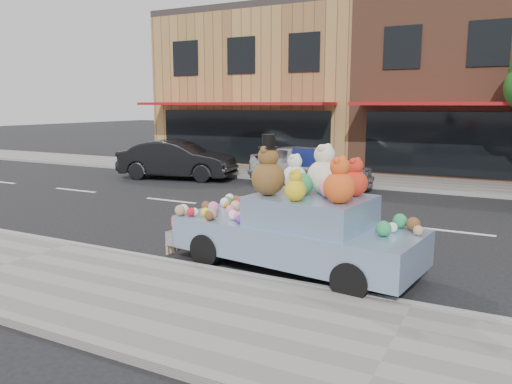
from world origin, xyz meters
The scene contains 10 objects.
ground centered at (0.00, 0.00, 0.00)m, with size 120.00×120.00×0.00m, color black.
near_sidewalk centered at (0.00, -6.50, 0.06)m, with size 60.00×3.00×0.12m, color gray.
far_sidewalk centered at (0.00, 6.50, 0.06)m, with size 60.00×3.00×0.12m, color gray.
near_kerb centered at (0.00, -5.00, 0.07)m, with size 60.00×0.12×0.13m, color gray.
far_kerb centered at (0.00, 5.00, 0.07)m, with size 60.00×0.12×0.13m, color gray.
storefront_left centered at (-10.00, 11.97, 3.64)m, with size 10.00×9.80×7.30m.
storefront_mid centered at (0.00, 11.97, 3.64)m, with size 10.00×9.80×7.30m.
car_silver centered at (-5.18, 4.16, 0.76)m, with size 1.79×4.46×1.52m, color silver.
car_dark centered at (-10.54, 3.79, 0.75)m, with size 1.58×4.52×1.49m, color black.
art_car centered at (-2.16, -4.09, 0.82)m, with size 4.67×2.29×2.39m.
Camera 1 is at (1.11, -11.93, 2.89)m, focal length 35.00 mm.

